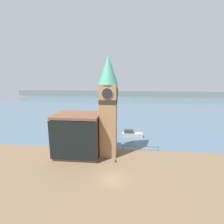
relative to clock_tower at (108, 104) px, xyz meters
The scene contains 8 objects.
ground_plane 14.70m from the clock_tower, 78.55° to the right, with size 160.00×160.00×0.00m, color brown.
water 64.02m from the clock_tower, 88.30° to the left, with size 160.00×120.00×0.00m.
far_shoreline 103.38m from the clock_tower, 88.96° to the left, with size 180.00×3.00×5.00m.
pier_railing 12.84m from the clock_tower, 21.19° to the left, with size 8.71×0.08×1.09m.
clock_tower is the anchor object (origin of this frame).
pier_building 9.42m from the clock_tower, behind, with size 9.68×7.28×9.25m.
boat_near 16.76m from the clock_tower, 66.80° to the left, with size 5.95×2.05×2.08m.
mooring_bollard_near 11.58m from the clock_tower, 61.44° to the right, with size 0.33×0.33×0.67m.
Camera 1 is at (2.59, -26.50, 17.47)m, focal length 28.00 mm.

